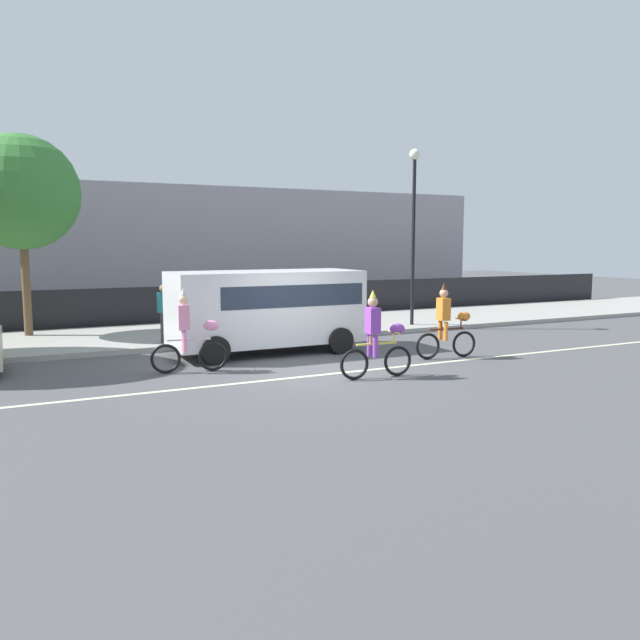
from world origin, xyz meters
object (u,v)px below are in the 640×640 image
Objects in this scene: parade_cyclist_purple at (377,340)px; parked_van_white at (269,305)px; parade_cyclist_orange at (447,325)px; pedestrian_onlooker at (164,312)px; street_lamp_post at (414,211)px; parade_cyclist_pink at (190,335)px.

parked_van_white is at bearing 103.16° from parade_cyclist_purple.
parked_van_white is (-0.93, 3.99, 0.44)m from parade_cyclist_purple.
pedestrian_onlooker is at bearing 142.24° from parade_cyclist_orange.
parade_cyclist_orange is (2.82, 1.23, 0.00)m from parade_cyclist_purple.
parked_van_white is 7.00m from street_lamp_post.
street_lamp_post reaches higher than pedestrian_onlooker.
street_lamp_post reaches higher than parade_cyclist_orange.
parade_cyclist_pink reaches higher than pedestrian_onlooker.
parked_van_white is 3.09× the size of pedestrian_onlooker.
parade_cyclist_pink is at bearing 169.62° from parade_cyclist_orange.
parade_cyclist_purple is 6.81m from pedestrian_onlooker.
street_lamp_post is at bearing 19.60° from parked_van_white.
parade_cyclist_purple is 4.12m from parked_van_white.
pedestrian_onlooker is at bearing -178.65° from street_lamp_post.
parade_cyclist_purple is 3.08m from parade_cyclist_orange.
parade_cyclist_orange is at bearing -37.76° from pedestrian_onlooker.
parked_van_white reaches higher than parade_cyclist_pink.
parade_cyclist_orange is (6.30, -1.16, 0.00)m from parade_cyclist_pink.
parked_van_white is at bearing -39.92° from pedestrian_onlooker.
street_lamp_post is at bearing 23.60° from parade_cyclist_pink.
parade_cyclist_pink is 0.38× the size of parked_van_white.
street_lamp_post is (6.09, 2.17, 2.71)m from parked_van_white.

